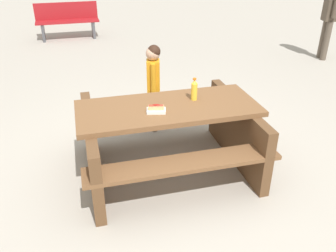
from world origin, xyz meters
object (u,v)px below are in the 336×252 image
(soda_bottle, at_px, (194,90))
(bystander_adult, at_px, (332,4))
(child_in_coat, at_px, (153,77))
(picnic_table, at_px, (168,133))
(park_bench_mid, at_px, (67,20))
(hotdog_tray, at_px, (156,109))

(soda_bottle, height_order, bystander_adult, bystander_adult)
(soda_bottle, relative_size, child_in_coat, 0.21)
(soda_bottle, bearing_deg, picnic_table, 9.23)
(park_bench_mid, height_order, bystander_adult, bystander_adult)
(child_in_coat, relative_size, park_bench_mid, 0.73)
(soda_bottle, bearing_deg, hotdog_tray, 16.95)
(hotdog_tray, xyz_separation_m, park_bench_mid, (0.08, -6.28, -0.33))
(hotdog_tray, distance_m, bystander_adult, 5.31)
(park_bench_mid, bearing_deg, picnic_table, 92.18)
(picnic_table, relative_size, hotdog_tray, 9.45)
(picnic_table, height_order, park_bench_mid, park_bench_mid)
(picnic_table, distance_m, bystander_adult, 5.16)
(park_bench_mid, relative_size, bystander_adult, 0.90)
(child_in_coat, bearing_deg, hotdog_tray, 72.23)
(hotdog_tray, height_order, bystander_adult, bystander_adult)
(picnic_table, height_order, bystander_adult, bystander_adult)
(picnic_table, xyz_separation_m, park_bench_mid, (0.24, -6.19, 0.00))
(hotdog_tray, height_order, park_bench_mid, park_bench_mid)
(soda_bottle, bearing_deg, child_in_coat, -80.87)
(soda_bottle, distance_m, park_bench_mid, 6.18)
(child_in_coat, distance_m, park_bench_mid, 5.29)
(soda_bottle, distance_m, hotdog_tray, 0.49)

